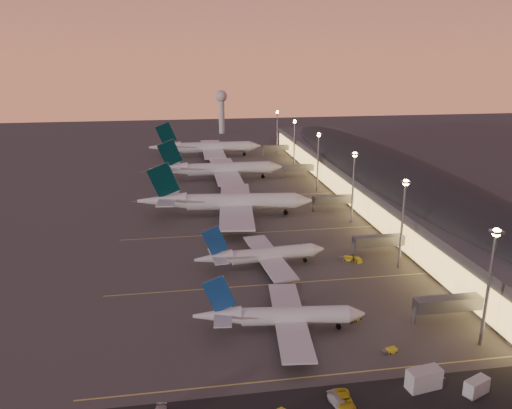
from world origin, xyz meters
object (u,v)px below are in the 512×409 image
object	(u,v)px
baggage_tug_b	(355,318)
baggage_tug_d	(357,260)
airliner_wide_near	(226,202)
service_van_d	(344,401)
airliner_wide_mid	(218,169)
baggage_tug_c	(347,258)
catering_truck_b	(426,379)
baggage_tug_a	(390,351)
radar_tower	(221,104)
airliner_narrow_south	(280,316)
service_van_c	(339,402)
airliner_wide_far	(206,148)
airliner_narrow_north	(261,255)
catering_truck_a	(477,387)

from	to	relation	value
baggage_tug_b	baggage_tug_d	xyz separation A→B (m)	(12.47, 32.41, 0.07)
airliner_wide_near	baggage_tug_d	xyz separation A→B (m)	(33.72, -49.19, -4.86)
service_van_d	airliner_wide_mid	bearing A→B (deg)	95.89
airliner_wide_mid	baggage_tug_c	xyz separation A→B (m)	(29.20, -104.25, -4.75)
service_van_d	catering_truck_b	bearing A→B (deg)	11.41
baggage_tug_d	airliner_wide_mid	bearing A→B (deg)	-166.95
airliner_wide_near	airliner_wide_mid	world-z (taller)	airliner_wide_near
airliner_wide_near	baggage_tug_a	xyz separation A→B (m)	(23.83, -95.06, -4.94)
airliner_wide_near	baggage_tug_d	distance (m)	59.84
baggage_tug_b	baggage_tug_c	bearing A→B (deg)	42.23
baggage_tug_b	service_van_d	distance (m)	29.83
airliner_wide_mid	radar_tower	size ratio (longest dim) A/B	1.96
airliner_narrow_south	baggage_tug_d	bearing A→B (deg)	54.37
radar_tower	service_van_c	size ratio (longest dim) A/B	5.93
baggage_tug_a	baggage_tug_c	bearing A→B (deg)	69.73
airliner_wide_near	catering_truck_b	xyz separation A→B (m)	(25.54, -106.65, -3.56)
airliner_narrow_south	baggage_tug_d	xyz separation A→B (m)	(30.35, 33.95, -2.98)
airliner_wide_far	baggage_tug_d	distance (m)	167.55
airliner_wide_near	airliner_wide_mid	xyz separation A→B (m)	(1.73, 56.44, -0.10)
airliner_wide_far	airliner_narrow_north	bearing A→B (deg)	-87.25
baggage_tug_d	baggage_tug_b	bearing A→B (deg)	-24.84
service_van_d	airliner_wide_near	bearing A→B (deg)	98.16
radar_tower	catering_truck_b	world-z (taller)	radar_tower
baggage_tug_c	baggage_tug_d	bearing A→B (deg)	-2.29
airliner_narrow_north	baggage_tug_b	bearing A→B (deg)	-69.72
radar_tower	service_van_c	xyz separation A→B (m)	(-9.30, -313.75, -21.08)
airliner_narrow_north	service_van_d	bearing A→B (deg)	-91.71
airliner_wide_near	radar_tower	size ratio (longest dim) A/B	2.01
radar_tower	service_van_d	bearing A→B (deg)	-91.53
service_van_c	catering_truck_b	bearing A→B (deg)	-6.52
baggage_tug_c	catering_truck_a	xyz separation A→B (m)	(3.06, -61.81, 0.87)
baggage_tug_b	service_van_c	size ratio (longest dim) A/B	0.64
airliner_narrow_south	radar_tower	distance (m)	288.81
airliner_wide_far	service_van_d	world-z (taller)	airliner_wide_far
baggage_tug_c	catering_truck_b	bearing A→B (deg)	-71.23
airliner_wide_near	catering_truck_a	size ratio (longest dim) A/B	11.48
baggage_tug_a	airliner_wide_near	bearing A→B (deg)	92.35
airliner_narrow_north	catering_truck_b	distance (m)	61.53
radar_tower	baggage_tug_a	xyz separation A→B (m)	(6.05, -299.78, -21.44)
airliner_narrow_south	airliner_wide_near	distance (m)	83.24
airliner_wide_near	service_van_c	xyz separation A→B (m)	(8.47, -109.04, -4.58)
airliner_narrow_north	service_van_c	distance (m)	60.58
airliner_narrow_north	baggage_tug_c	world-z (taller)	airliner_narrow_north
baggage_tug_b	baggage_tug_d	world-z (taller)	baggage_tug_d
airliner_wide_mid	baggage_tug_c	size ratio (longest dim) A/B	15.51
airliner_narrow_south	catering_truck_b	distance (m)	32.35
catering_truck_b	radar_tower	bearing A→B (deg)	82.08
airliner_wide_mid	airliner_wide_far	xyz separation A→B (m)	(-1.85, 58.39, 0.15)
airliner_narrow_south	service_van_d	distance (m)	26.64
airliner_wide_far	baggage_tug_d	xyz separation A→B (m)	(33.85, -164.02, -4.91)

